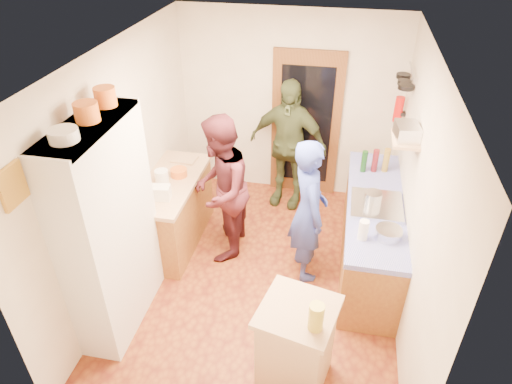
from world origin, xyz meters
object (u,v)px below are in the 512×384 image
(right_counter_base, at_px, (370,235))
(hutch_body, at_px, (110,231))
(island_base, at_px, (296,347))
(person_back, at_px, (288,145))
(person_hob, at_px, (312,212))
(person_left, at_px, (224,188))

(right_counter_base, bearing_deg, hutch_body, -152.53)
(island_base, distance_m, person_back, 2.93)
(hutch_body, bearing_deg, person_back, 60.43)
(island_base, relative_size, person_hob, 0.50)
(person_back, bearing_deg, person_left, -105.84)
(person_hob, bearing_deg, hutch_body, 100.11)
(island_base, xyz_separation_m, person_back, (-0.48, 2.85, 0.48))
(hutch_body, distance_m, island_base, 2.01)
(person_hob, bearing_deg, right_counter_base, -85.81)
(island_base, height_order, person_hob, person_hob)
(right_counter_base, distance_m, island_base, 1.86)
(hutch_body, xyz_separation_m, island_base, (1.85, -0.44, -0.67))
(hutch_body, relative_size, right_counter_base, 1.00)
(person_back, bearing_deg, person_hob, -61.39)
(island_base, bearing_deg, person_hob, 91.06)
(person_left, relative_size, person_back, 0.98)
(hutch_body, bearing_deg, island_base, -13.44)
(right_counter_base, bearing_deg, person_back, 135.69)
(person_hob, height_order, person_back, person_back)
(island_base, height_order, person_back, person_back)
(hutch_body, relative_size, person_hob, 1.29)
(island_base, bearing_deg, person_left, 122.67)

